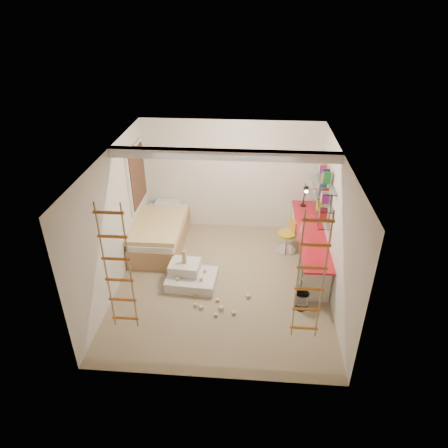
# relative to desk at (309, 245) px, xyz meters

# --- Properties ---
(floor) EXTENTS (4.50, 4.50, 0.00)m
(floor) POSITION_rel_desk_xyz_m (-1.72, -0.86, -0.40)
(floor) COLOR #998562
(floor) RESTS_ON ground
(ceiling_beam) EXTENTS (4.00, 0.18, 0.16)m
(ceiling_beam) POSITION_rel_desk_xyz_m (-1.72, -0.56, 2.12)
(ceiling_beam) COLOR white
(ceiling_beam) RESTS_ON ceiling
(window_frame) EXTENTS (0.06, 1.15, 1.35)m
(window_frame) POSITION_rel_desk_xyz_m (-3.69, 0.64, 1.15)
(window_frame) COLOR white
(window_frame) RESTS_ON wall_left
(window_blind) EXTENTS (0.02, 1.00, 1.20)m
(window_blind) POSITION_rel_desk_xyz_m (-3.65, 0.64, 1.15)
(window_blind) COLOR #4C2D1E
(window_blind) RESTS_ON window_frame
(rope_ladder_left) EXTENTS (0.41, 0.04, 2.13)m
(rope_ladder_left) POSITION_rel_desk_xyz_m (-3.07, -2.61, 1.11)
(rope_ladder_left) COLOR #BF5420
(rope_ladder_left) RESTS_ON ceiling
(rope_ladder_right) EXTENTS (0.41, 0.04, 2.13)m
(rope_ladder_right) POSITION_rel_desk_xyz_m (-0.37, -2.61, 1.11)
(rope_ladder_right) COLOR #BD7720
(rope_ladder_right) RESTS_ON ceiling
(waste_bin) EXTENTS (0.25, 0.25, 0.32)m
(waste_bin) POSITION_rel_desk_xyz_m (-0.26, -1.46, -0.25)
(waste_bin) COLOR white
(waste_bin) RESTS_ON floor
(desk) EXTENTS (0.56, 2.80, 0.75)m
(desk) POSITION_rel_desk_xyz_m (0.00, 0.00, 0.00)
(desk) COLOR red
(desk) RESTS_ON floor
(shelves) EXTENTS (0.25, 1.80, 0.71)m
(shelves) POSITION_rel_desk_xyz_m (0.15, 0.27, 1.10)
(shelves) COLOR white
(shelves) RESTS_ON wall_right
(bed) EXTENTS (1.02, 2.00, 0.69)m
(bed) POSITION_rel_desk_xyz_m (-3.20, 0.36, -0.07)
(bed) COLOR #AD7F51
(bed) RESTS_ON floor
(task_lamp) EXTENTS (0.14, 0.36, 0.57)m
(task_lamp) POSITION_rel_desk_xyz_m (-0.05, 0.96, 0.73)
(task_lamp) COLOR black
(task_lamp) RESTS_ON desk
(swivel_chair) EXTENTS (0.58, 0.58, 0.76)m
(swivel_chair) POSITION_rel_desk_xyz_m (-0.41, 0.36, -0.13)
(swivel_chair) COLOR gold
(swivel_chair) RESTS_ON floor
(play_platform) EXTENTS (0.98, 0.79, 0.42)m
(play_platform) POSITION_rel_desk_xyz_m (-2.35, -0.92, -0.24)
(play_platform) COLOR silver
(play_platform) RESTS_ON floor
(toy_blocks) EXTENTS (1.40, 1.06, 0.69)m
(toy_blocks) POSITION_rel_desk_xyz_m (-2.03, -1.29, -0.20)
(toy_blocks) COLOR #CCB284
(toy_blocks) RESTS_ON floor
(books) EXTENTS (0.14, 0.70, 0.92)m
(books) POSITION_rel_desk_xyz_m (0.15, 0.27, 1.22)
(books) COLOR red
(books) RESTS_ON shelves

